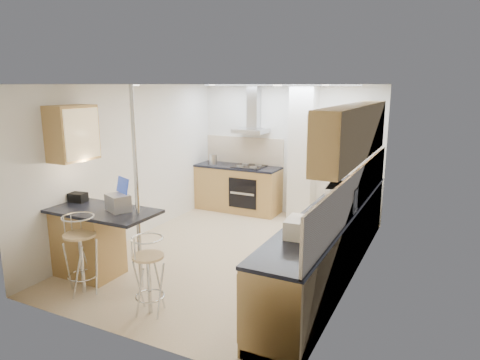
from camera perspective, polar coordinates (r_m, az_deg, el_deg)
The scene contains 16 objects.
ground at distance 6.53m, azimuth -1.09°, elevation -9.86°, with size 4.80×4.80×0.00m, color #CDB989.
room_shell at distance 6.31m, azimuth 3.04°, elevation 3.89°, with size 3.64×4.84×2.51m.
right_counter at distance 5.87m, azimuth 12.12°, elevation -7.97°, with size 0.63×4.40×0.92m.
back_counter at distance 8.58m, azimuth -0.28°, elevation -1.09°, with size 1.70×0.63×0.92m.
peninsula at distance 5.89m, azimuth -17.73°, elevation -8.11°, with size 1.47×0.72×0.94m.
microwave at distance 5.68m, azimuth 13.56°, elevation -2.23°, with size 0.57×0.38×0.31m, color silver.
laptop at distance 5.60m, azimuth -15.96°, elevation -2.93°, with size 0.31×0.23×0.21m, color #A0A3A8.
bag at distance 6.21m, azimuth -20.80°, elevation -2.17°, with size 0.22×0.16×0.12m, color black.
bar_stool_near at distance 5.58m, azimuth -20.42°, elevation -9.28°, with size 0.40×0.40×0.99m, color tan, non-canonical shape.
bar_stool_end at distance 4.91m, azimuth -12.05°, elevation -12.34°, with size 0.37×0.37×0.90m, color tan, non-canonical shape.
jar_a at distance 6.27m, azimuth 14.88°, elevation -1.53°, with size 0.12×0.12×0.18m, color white.
jar_b at distance 6.45m, azimuth 14.95°, elevation -1.21°, with size 0.11×0.11×0.17m, color white.
jar_c at distance 5.23m, azimuth 12.19°, elevation -4.11°, with size 0.14×0.14×0.20m, color #B1AA8E.
jar_d at distance 5.02m, azimuth 10.59°, elevation -5.15°, with size 0.10×0.10×0.13m, color silver.
bread_bin at distance 4.59m, azimuth 8.12°, elevation -6.32°, with size 0.30×0.37×0.20m, color white.
kettle at distance 8.64m, azimuth -3.60°, elevation 2.78°, with size 0.16×0.16×0.21m, color #B2B4B7.
Camera 1 is at (2.79, -5.35, 2.50)m, focal length 32.00 mm.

